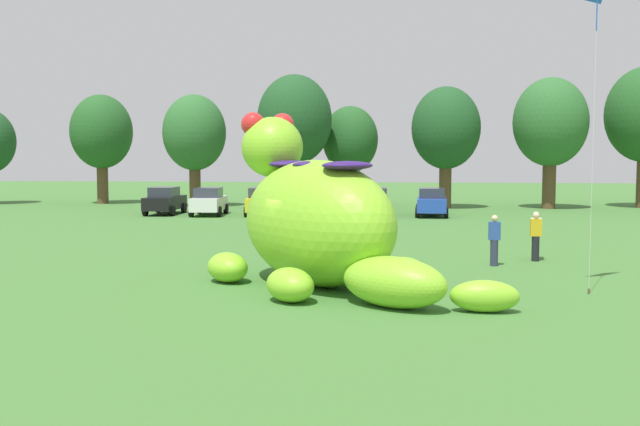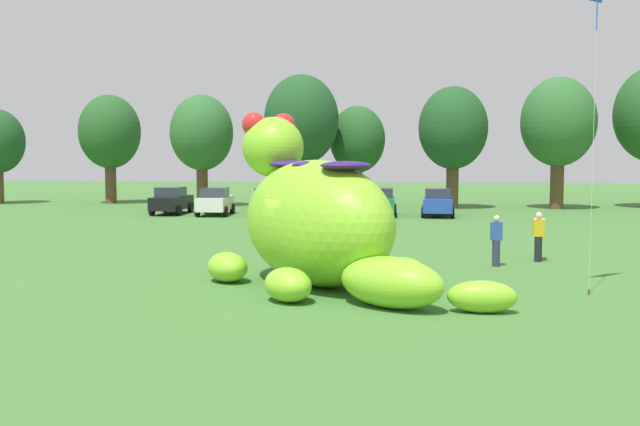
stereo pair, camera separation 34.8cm
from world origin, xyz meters
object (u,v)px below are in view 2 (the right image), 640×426
at_px(car_white, 215,201).
at_px(car_silver, 322,201).
at_px(spectator_near_inflatable, 539,236).
at_px(giant_inflatable_creature, 317,221).
at_px(car_green, 381,202).
at_px(spectator_by_cars, 538,237).
at_px(spectator_mid_field, 496,241).
at_px(car_yellow, 268,201).
at_px(car_black, 171,200).
at_px(car_blue, 438,202).

height_order(car_white, car_silver, same).
bearing_deg(car_white, spectator_near_inflatable, -47.25).
distance_m(giant_inflatable_creature, car_silver, 24.36).
bearing_deg(car_silver, car_green, 3.01).
relative_size(car_white, spectator_by_cars, 2.46).
distance_m(car_silver, spectator_near_inflatable, 20.75).
bearing_deg(spectator_mid_field, car_green, 102.61).
bearing_deg(car_white, car_green, 4.12).
height_order(car_silver, car_green, same).
bearing_deg(car_yellow, car_black, 177.41).
height_order(car_silver, spectator_by_cars, car_silver).
relative_size(car_yellow, spectator_mid_field, 2.47).
relative_size(car_white, car_green, 1.02).
distance_m(car_yellow, spectator_mid_field, 22.72).
relative_size(car_blue, spectator_mid_field, 2.44).
distance_m(car_silver, spectator_by_cars, 21.10).
xyz_separation_m(car_green, spectator_by_cars, (6.12, -18.93, -0.01)).
bearing_deg(car_yellow, car_green, 4.67).
bearing_deg(car_yellow, spectator_by_cars, -54.70).
height_order(car_white, spectator_near_inflatable, car_white).
distance_m(car_blue, spectator_by_cars, 18.99).
xyz_separation_m(car_white, car_silver, (6.63, 0.55, 0.00)).
bearing_deg(car_black, giant_inflatable_creature, -63.26).
xyz_separation_m(car_blue, spectator_mid_field, (1.04, -20.09, -0.01)).
bearing_deg(car_blue, car_black, -179.46).
height_order(spectator_mid_field, spectator_by_cars, same).
bearing_deg(spectator_mid_field, car_yellow, 120.14).
distance_m(car_yellow, car_blue, 10.38).
bearing_deg(spectator_near_inflatable, car_green, 108.53).
xyz_separation_m(car_black, car_silver, (9.58, 0.09, 0.00)).
height_order(giant_inflatable_creature, car_green, giant_inflatable_creature).
bearing_deg(spectator_by_cars, car_black, 135.94).
height_order(car_black, spectator_near_inflatable, car_black).
distance_m(giant_inflatable_creature, car_blue, 24.70).
xyz_separation_m(car_green, spectator_near_inflatable, (6.20, -18.49, -0.01)).
relative_size(car_green, spectator_mid_field, 2.41).
distance_m(car_black, spectator_near_inflatable, 26.57).
bearing_deg(car_green, car_white, -175.88).
relative_size(giant_inflatable_creature, car_black, 2.11).
relative_size(car_white, car_blue, 1.01).
bearing_deg(spectator_mid_field, car_blue, 92.96).
bearing_deg(spectator_near_inflatable, car_white, 132.75).
distance_m(car_green, spectator_near_inflatable, 19.50).
bearing_deg(giant_inflatable_creature, spectator_by_cars, 37.50).
bearing_deg(spectator_mid_field, giant_inflatable_creature, -142.88).
height_order(giant_inflatable_creature, car_yellow, giant_inflatable_creature).
height_order(car_black, spectator_by_cars, car_black).
relative_size(giant_inflatable_creature, spectator_by_cars, 5.09).
bearing_deg(spectator_by_cars, car_yellow, 125.30).
height_order(car_blue, spectator_by_cars, car_blue).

